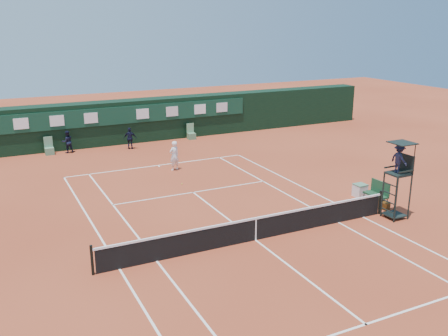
% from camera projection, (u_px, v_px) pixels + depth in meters
% --- Properties ---
extents(ground, '(90.00, 90.00, 0.00)m').
position_uv_depth(ground, '(255.00, 240.00, 19.81)').
color(ground, '#AE4629').
rests_on(ground, ground).
extents(court_lines, '(11.05, 23.85, 0.01)m').
position_uv_depth(court_lines, '(255.00, 240.00, 19.81)').
color(court_lines, white).
rests_on(court_lines, ground).
extents(tennis_net, '(12.90, 0.10, 1.10)m').
position_uv_depth(tennis_net, '(256.00, 228.00, 19.67)').
color(tennis_net, black).
rests_on(tennis_net, ground).
extents(back_wall, '(40.00, 1.65, 3.00)m').
position_uv_depth(back_wall, '(126.00, 121.00, 35.52)').
color(back_wall, black).
rests_on(back_wall, ground).
extents(linesman_chair_left, '(0.55, 0.50, 1.15)m').
position_uv_depth(linesman_chair_left, '(49.00, 150.00, 32.45)').
color(linesman_chair_left, '#578560').
rests_on(linesman_chair_left, ground).
extents(linesman_chair_right, '(0.55, 0.50, 1.15)m').
position_uv_depth(linesman_chair_right, '(191.00, 135.00, 36.68)').
color(linesman_chair_right, '#537F58').
rests_on(linesman_chair_right, ground).
extents(umpire_chair, '(0.96, 0.95, 3.42)m').
position_uv_depth(umpire_chair, '(399.00, 164.00, 21.38)').
color(umpire_chair, black).
rests_on(umpire_chair, ground).
extents(player_bench, '(0.56, 1.20, 1.10)m').
position_uv_depth(player_bench, '(378.00, 192.00, 23.63)').
color(player_bench, '#183D24').
rests_on(player_bench, ground).
extents(tennis_bag, '(0.70, 0.98, 0.34)m').
position_uv_depth(tennis_bag, '(380.00, 204.00, 23.21)').
color(tennis_bag, black).
rests_on(tennis_bag, ground).
extents(cooler, '(0.57, 0.57, 0.65)m').
position_uv_depth(cooler, '(360.00, 190.00, 24.65)').
color(cooler, white).
rests_on(cooler, ground).
extents(tennis_ball, '(0.07, 0.07, 0.07)m').
position_uv_depth(tennis_ball, '(182.00, 184.00, 26.53)').
color(tennis_ball, '#CDE134').
rests_on(tennis_ball, ground).
extents(player, '(0.73, 0.58, 1.73)m').
position_uv_depth(player, '(174.00, 156.00, 28.89)').
color(player, white).
rests_on(player, ground).
extents(ball_kid_left, '(0.79, 0.66, 1.49)m').
position_uv_depth(ball_kid_left, '(67.00, 142.00, 32.76)').
color(ball_kid_left, black).
rests_on(ball_kid_left, ground).
extents(ball_kid_right, '(0.93, 0.63, 1.47)m').
position_uv_depth(ball_kid_right, '(130.00, 138.00, 33.74)').
color(ball_kid_right, black).
rests_on(ball_kid_right, ground).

